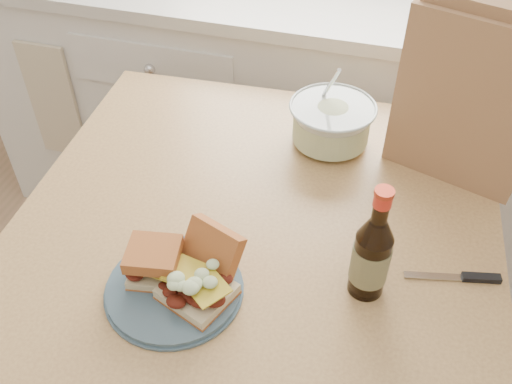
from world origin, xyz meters
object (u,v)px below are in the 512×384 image
(plate, at_px, (174,288))
(beer_bottle, at_px, (371,255))
(dining_table, at_px, (256,258))
(coleslaw_bowl, at_px, (331,125))
(paper_bag, at_px, (476,89))

(plate, relative_size, beer_bottle, 1.01)
(dining_table, relative_size, beer_bottle, 4.28)
(dining_table, height_order, coleslaw_bowl, coleslaw_bowl)
(plate, height_order, coleslaw_bowl, coleslaw_bowl)
(plate, distance_m, coleslaw_bowl, 0.56)
(plate, height_order, paper_bag, paper_bag)
(dining_table, bearing_deg, paper_bag, 36.43)
(beer_bottle, height_order, paper_bag, paper_bag)
(coleslaw_bowl, height_order, beer_bottle, beer_bottle)
(dining_table, relative_size, plate, 4.25)
(beer_bottle, bearing_deg, dining_table, 142.75)
(dining_table, bearing_deg, plate, -116.35)
(plate, relative_size, paper_bag, 0.65)
(plate, xyz_separation_m, coleslaw_bowl, (0.19, 0.52, 0.04))
(coleslaw_bowl, distance_m, beer_bottle, 0.44)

